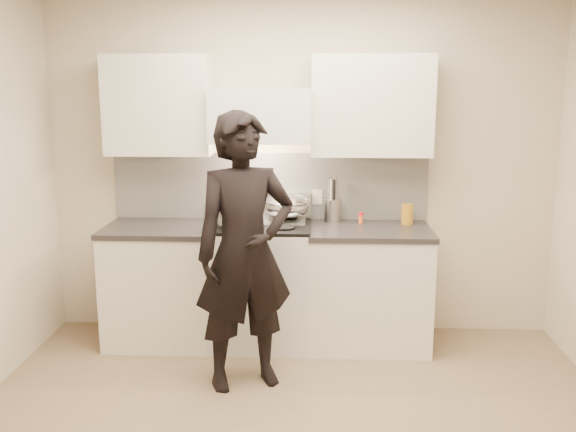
{
  "coord_description": "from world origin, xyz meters",
  "views": [
    {
      "loc": [
        0.13,
        -3.31,
        2.0
      ],
      "look_at": [
        -0.07,
        1.05,
        1.08
      ],
      "focal_mm": 40.0,
      "sensor_mm": 36.0,
      "label": 1
    }
  ],
  "objects_px": {
    "wok": "(287,206)",
    "utensil_crock": "(333,209)",
    "person": "(245,252)",
    "counter_right": "(369,286)",
    "stove": "(261,283)"
  },
  "relations": [
    {
      "from": "wok",
      "to": "utensil_crock",
      "type": "xyz_separation_m",
      "value": [
        0.35,
        0.07,
        -0.03
      ]
    },
    {
      "from": "stove",
      "to": "person",
      "type": "bearing_deg",
      "value": -93.0
    },
    {
      "from": "stove",
      "to": "utensil_crock",
      "type": "bearing_deg",
      "value": 20.86
    },
    {
      "from": "counter_right",
      "to": "person",
      "type": "distance_m",
      "value": 1.22
    },
    {
      "from": "stove",
      "to": "counter_right",
      "type": "xyz_separation_m",
      "value": [
        0.83,
        0.0,
        -0.01
      ]
    },
    {
      "from": "counter_right",
      "to": "utensil_crock",
      "type": "height_order",
      "value": "utensil_crock"
    },
    {
      "from": "wok",
      "to": "person",
      "type": "xyz_separation_m",
      "value": [
        -0.24,
        -0.86,
        -0.14
      ]
    },
    {
      "from": "counter_right",
      "to": "utensil_crock",
      "type": "bearing_deg",
      "value": 143.09
    },
    {
      "from": "stove",
      "to": "wok",
      "type": "relative_size",
      "value": 2.2
    },
    {
      "from": "wok",
      "to": "utensil_crock",
      "type": "bearing_deg",
      "value": 11.1
    },
    {
      "from": "wok",
      "to": "person",
      "type": "distance_m",
      "value": 0.91
    },
    {
      "from": "stove",
      "to": "wok",
      "type": "xyz_separation_m",
      "value": [
        0.2,
        0.14,
        0.58
      ]
    },
    {
      "from": "counter_right",
      "to": "utensil_crock",
      "type": "relative_size",
      "value": 2.7
    },
    {
      "from": "wok",
      "to": "counter_right",
      "type": "bearing_deg",
      "value": -12.6
    },
    {
      "from": "wok",
      "to": "utensil_crock",
      "type": "height_order",
      "value": "utensil_crock"
    }
  ]
}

